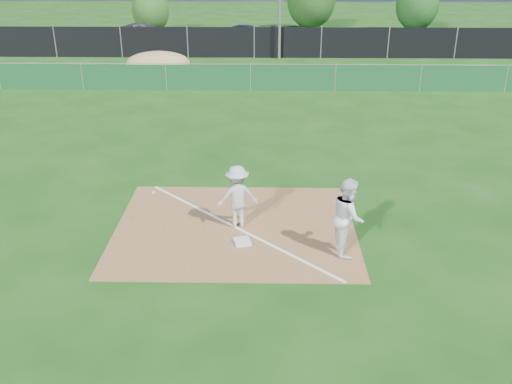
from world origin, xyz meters
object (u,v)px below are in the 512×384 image
at_px(first_base, 242,242).
at_px(play_at_first, 237,197).
at_px(car_left, 144,32).
at_px(runner, 348,216).
at_px(car_right, 303,36).
at_px(tree_right, 417,6).
at_px(car_mid, 252,36).
at_px(tree_left, 151,11).
at_px(tree_mid, 311,0).

bearing_deg(first_base, play_at_first, 99.64).
bearing_deg(car_left, runner, -136.10).
distance_m(runner, car_left, 30.20).
distance_m(first_base, car_right, 27.10).
height_order(play_at_first, car_left, play_at_first).
relative_size(car_left, car_right, 0.93).
bearing_deg(runner, tree_right, -18.99).
distance_m(first_base, car_mid, 26.43).
relative_size(tree_left, tree_mid, 0.74).
distance_m(play_at_first, runner, 2.85).
bearing_deg(first_base, car_left, 105.76).
bearing_deg(car_mid, first_base, 158.13).
bearing_deg(tree_left, tree_mid, 9.38).
distance_m(play_at_first, car_mid, 25.52).
height_order(tree_left, tree_mid, tree_mid).
relative_size(car_mid, tree_left, 1.27).
xyz_separation_m(runner, car_left, (-10.34, 28.37, -0.23)).
distance_m(play_at_first, tree_left, 31.94).
distance_m(first_base, tree_mid, 34.11).
bearing_deg(car_right, tree_mid, -3.76).
bearing_deg(car_right, first_base, 178.13).
distance_m(first_base, play_at_first, 1.20).
distance_m(car_mid, tree_mid, 8.73).
xyz_separation_m(tree_left, tree_right, (19.91, 1.27, 0.26)).
xyz_separation_m(car_right, tree_right, (8.91, 6.17, 1.30)).
height_order(play_at_first, car_right, play_at_first).
relative_size(car_right, tree_left, 1.32).
relative_size(first_base, tree_mid, 0.09).
bearing_deg(tree_left, play_at_first, -75.65).
bearing_deg(runner, tree_left, 14.81).
distance_m(first_base, car_left, 29.15).
relative_size(runner, car_right, 0.43).
bearing_deg(tree_right, tree_left, -176.34).
xyz_separation_m(play_at_first, tree_mid, (4.07, 32.91, 1.41)).
xyz_separation_m(first_base, tree_mid, (3.91, 33.81, 2.18)).
bearing_deg(runner, car_left, 16.76).
xyz_separation_m(play_at_first, tree_left, (-7.91, 30.93, 0.84)).
relative_size(runner, tree_mid, 0.42).
height_order(car_left, tree_left, tree_left).
height_order(car_right, tree_left, tree_left).
height_order(car_left, car_mid, car_mid).
height_order(car_right, tree_right, tree_right).
bearing_deg(runner, car_right, -4.34).
xyz_separation_m(car_mid, tree_left, (-7.61, 5.41, 0.98)).
xyz_separation_m(runner, tree_mid, (1.49, 34.14, 1.32)).
xyz_separation_m(runner, tree_right, (9.42, 33.43, 1.01)).
relative_size(tree_mid, tree_right, 1.16).
relative_size(runner, car_left, 0.46).
bearing_deg(car_right, play_at_first, 177.59).
relative_size(first_base, car_mid, 0.09).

